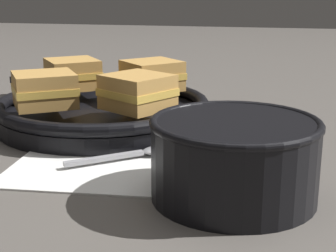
% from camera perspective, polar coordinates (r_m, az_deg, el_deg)
% --- Properties ---
extents(ground_plane, '(4.00, 4.00, 0.00)m').
position_cam_1_polar(ground_plane, '(0.61, -2.17, -3.89)').
color(ground_plane, '#56514C').
extents(napkin, '(0.22, 0.19, 0.00)m').
position_cam_1_polar(napkin, '(0.60, -7.12, -4.15)').
color(napkin, white).
rests_on(napkin, ground_plane).
extents(soup_bowl, '(0.17, 0.17, 0.08)m').
position_cam_1_polar(soup_bowl, '(0.50, 7.38, -3.06)').
color(soup_bowl, black).
rests_on(soup_bowl, ground_plane).
extents(spoon, '(0.12, 0.10, 0.01)m').
position_cam_1_polar(spoon, '(0.62, -2.54, -2.88)').
color(spoon, '#9E9EA3').
rests_on(spoon, napkin).
extents(skillet, '(0.40, 0.34, 0.04)m').
position_cam_1_polar(skillet, '(0.77, -7.29, 1.69)').
color(skillet, black).
rests_on(skillet, ground_plane).
extents(sandwich_near_left, '(0.11, 0.11, 0.05)m').
position_cam_1_polar(sandwich_near_left, '(0.81, -1.79, 5.62)').
color(sandwich_near_left, '#C18E47').
rests_on(sandwich_near_left, skillet).
extents(sandwich_near_right, '(0.11, 0.11, 0.05)m').
position_cam_1_polar(sandwich_near_right, '(0.84, -10.53, 5.71)').
color(sandwich_near_right, '#C18E47').
rests_on(sandwich_near_right, skillet).
extents(sandwich_far_left, '(0.11, 0.11, 0.05)m').
position_cam_1_polar(sandwich_far_left, '(0.72, -13.53, 3.95)').
color(sandwich_far_left, '#C18E47').
rests_on(sandwich_far_left, skillet).
extents(sandwich_far_right, '(0.11, 0.11, 0.05)m').
position_cam_1_polar(sandwich_far_right, '(0.69, -3.39, 3.80)').
color(sandwich_far_right, '#C18E47').
rests_on(sandwich_far_right, skillet).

